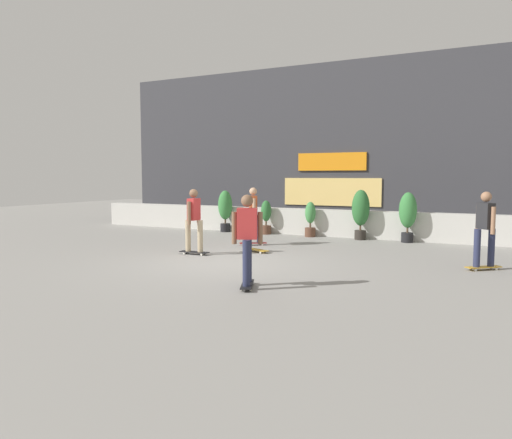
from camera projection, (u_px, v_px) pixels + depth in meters
The scene contains 13 objects.
ground_plane at pixel (227, 263), 11.46m from camera, with size 48.00×48.00×0.00m, color gray.
planter_wall at pixel (315, 222), 16.76m from camera, with size 18.00×0.40×0.90m, color beige.
building_backdrop at pixel (349, 146), 20.07m from camera, with size 20.00×2.08×6.50m.
potted_plant_0 at pixel (225, 208), 17.80m from camera, with size 0.52×0.52×1.51m.
potted_plant_1 at pixel (266, 216), 17.08m from camera, with size 0.36×0.36×1.18m.
potted_plant_2 at pixel (310, 219), 16.34m from camera, with size 0.36×0.36×1.17m.
potted_plant_3 at pixel (361, 210), 15.56m from camera, with size 0.56×0.56×1.60m.
potted_plant_4 at pixel (408, 213), 14.91m from camera, with size 0.53×0.53×1.54m.
skater_far_right at pixel (247, 236), 8.79m from camera, with size 0.52×0.81×1.70m.
skater_by_wall_left at pixel (485, 227), 10.48m from camera, with size 0.74×0.67×1.70m.
skater_mid_plaza at pixel (194, 218), 12.58m from camera, with size 0.81×0.56×1.70m.
skater_far_left at pixel (253, 213), 14.29m from camera, with size 0.78×0.60×1.70m.
skateboard_near_camera at pixel (257, 250), 13.06m from camera, with size 0.81×0.50×0.08m.
Camera 1 is at (5.69, -9.81, 2.02)m, focal length 34.30 mm.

